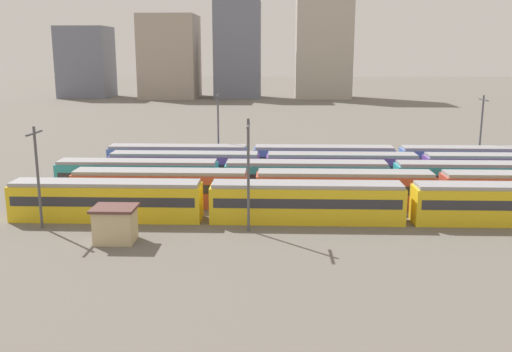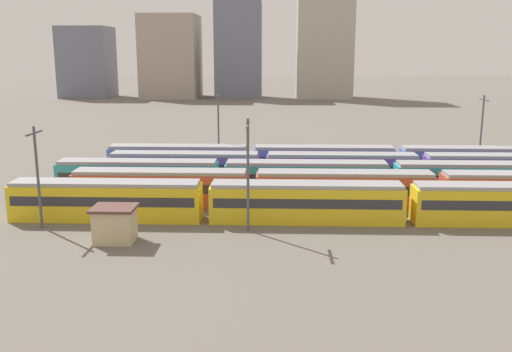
# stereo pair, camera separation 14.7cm
# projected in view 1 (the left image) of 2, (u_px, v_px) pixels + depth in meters

# --- Properties ---
(ground_plane) EXTENTS (600.00, 600.00, 0.00)m
(ground_plane) POSITION_uv_depth(u_px,v_px,m) (155.00, 193.00, 63.90)
(ground_plane) COLOR #666059
(train_track_0) EXTENTS (74.70, 3.06, 3.75)m
(train_track_0) POSITION_uv_depth(u_px,v_px,m) (408.00, 203.00, 52.45)
(train_track_0) COLOR yellow
(train_track_0) RESTS_ON ground_plane
(train_track_2) EXTENTS (93.60, 3.06, 3.75)m
(train_track_2) POSITION_uv_depth(u_px,v_px,m) (477.00, 179.00, 62.27)
(train_track_2) COLOR teal
(train_track_2) RESTS_ON ground_plane
(catenary_pole_0) EXTENTS (0.24, 3.20, 9.28)m
(catenary_pole_0) POSITION_uv_depth(u_px,v_px,m) (38.00, 172.00, 50.11)
(catenary_pole_0) COLOR #4C4C51
(catenary_pole_0) RESTS_ON ground_plane
(catenary_pole_1) EXTENTS (0.24, 3.20, 10.09)m
(catenary_pole_1) POSITION_uv_depth(u_px,v_px,m) (481.00, 130.00, 74.22)
(catenary_pole_1) COLOR #4C4C51
(catenary_pole_1) RESTS_ON ground_plane
(catenary_pole_2) EXTENTS (0.24, 3.20, 10.06)m
(catenary_pole_2) POSITION_uv_depth(u_px,v_px,m) (248.00, 170.00, 49.15)
(catenary_pole_2) COLOR #4C4C51
(catenary_pole_2) RESTS_ON ground_plane
(catenary_pole_3) EXTENTS (0.24, 3.20, 10.62)m
(catenary_pole_3) POSITION_uv_depth(u_px,v_px,m) (218.00, 126.00, 75.31)
(catenary_pole_3) COLOR #4C4C51
(catenary_pole_3) RESTS_ON ground_plane
(signal_hut) EXTENTS (3.60, 3.00, 3.04)m
(signal_hut) POSITION_uv_depth(u_px,v_px,m) (115.00, 224.00, 47.20)
(signal_hut) COLOR #C6B284
(signal_hut) RESTS_ON ground_plane
(distant_building_0) EXTENTS (16.61, 15.37, 23.88)m
(distant_building_0) POSITION_uv_depth(u_px,v_px,m) (86.00, 62.00, 193.91)
(distant_building_0) COLOR slate
(distant_building_0) RESTS_ON ground_plane
(distant_building_1) EXTENTS (18.69, 20.47, 27.66)m
(distant_building_1) POSITION_uv_depth(u_px,v_px,m) (170.00, 57.00, 192.51)
(distant_building_1) COLOR #A89989
(distant_building_1) RESTS_ON ground_plane
(distant_building_2) EXTENTS (15.52, 13.27, 32.06)m
(distant_building_2) POSITION_uv_depth(u_px,v_px,m) (238.00, 50.00, 191.25)
(distant_building_2) COLOR slate
(distant_building_2) RESTS_ON ground_plane
(distant_building_3) EXTENTS (18.46, 15.50, 38.44)m
(distant_building_3) POSITION_uv_depth(u_px,v_px,m) (324.00, 40.00, 189.58)
(distant_building_3) COLOR #B2A899
(distant_building_3) RESTS_ON ground_plane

